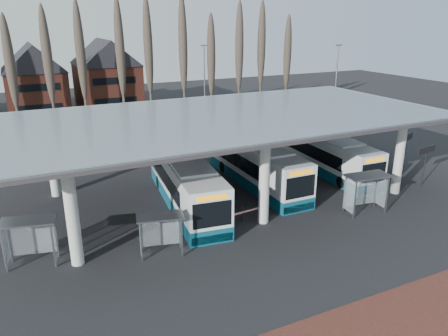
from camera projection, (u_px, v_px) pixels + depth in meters
name	position (u px, v px, depth m)	size (l,w,h in m)	color
ground	(283.00, 238.00, 27.23)	(140.00, 140.00, 0.00)	black
station_canopy	(227.00, 123.00, 32.19)	(32.00, 16.00, 6.34)	silver
poplar_row	(135.00, 55.00, 52.45)	(45.10, 1.10, 14.50)	#473D33
lamp_post_b	(205.00, 89.00, 50.09)	(0.80, 0.16, 10.17)	slate
lamp_post_c	(335.00, 88.00, 50.77)	(0.80, 0.16, 10.17)	slate
bus_1	(185.00, 182.00, 31.73)	(4.32, 13.22, 3.61)	white
bus_2	(255.00, 164.00, 35.68)	(2.87, 12.71, 3.52)	white
bus_3	(326.00, 154.00, 38.59)	(3.23, 12.26, 3.37)	white
shelter_0	(30.00, 231.00, 23.85)	(3.16, 2.08, 2.69)	gray
shelter_1	(160.00, 225.00, 24.92)	(2.88, 1.91, 2.45)	gray
shelter_2	(365.00, 185.00, 30.27)	(3.20, 1.88, 2.82)	gray
info_sign_0	(426.00, 153.00, 35.02)	(2.20, 0.42, 3.28)	black
info_sign_1	(407.00, 141.00, 37.89)	(2.21, 1.01, 3.48)	black
barrier	(245.00, 212.00, 28.84)	(2.20, 0.71, 1.10)	black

